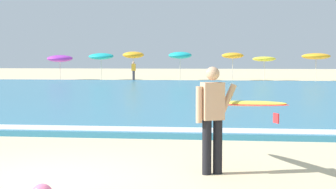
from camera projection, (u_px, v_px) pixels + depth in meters
ground_plane at (48, 180)px, 7.88m from camera, size 160.00×160.00×0.00m
sea at (172, 94)px, 25.83m from camera, size 120.00×28.00×0.14m
surf_foam at (114, 129)px, 12.55m from camera, size 120.00×0.82×0.01m
surfer_with_board at (227, 110)px, 8.30m from camera, size 1.47×2.81×1.73m
beach_umbrella_0 at (60, 59)px, 43.42m from camera, size 2.15×2.17×2.13m
beach_umbrella_1 at (101, 56)px, 43.15m from camera, size 2.08×2.12×2.33m
beach_umbrella_2 at (133, 55)px, 42.14m from camera, size 1.74×1.75×2.40m
beach_umbrella_3 at (180, 55)px, 42.49m from camera, size 1.92×1.95×2.41m
beach_umbrella_4 at (233, 56)px, 42.17m from camera, size 1.79×1.79×2.30m
beach_umbrella_5 at (264, 59)px, 41.43m from camera, size 1.87×1.87×1.99m
beach_umbrella_6 at (316, 56)px, 40.69m from camera, size 2.23×2.24×2.24m
beachgoer_near_row_left at (134, 71)px, 41.00m from camera, size 0.32×0.20×1.58m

